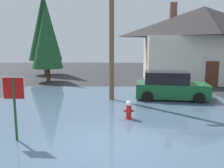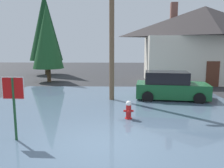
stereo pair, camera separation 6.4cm
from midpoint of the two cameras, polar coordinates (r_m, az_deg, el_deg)
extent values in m
cube|color=#2D2D30|center=(7.54, -2.01, -15.24)|extent=(80.00, 80.00, 0.10)
cube|color=#4C6075|center=(11.17, -0.31, -6.62)|extent=(13.26, 13.44, 0.07)
cylinder|color=#1E4C28|center=(8.00, -22.83, -6.08)|extent=(0.08, 0.08, 2.12)
cube|color=white|center=(7.85, -23.15, -0.95)|extent=(0.71, 0.05, 0.71)
cube|color=red|center=(7.85, -23.15, -0.95)|extent=(0.67, 0.05, 0.67)
cylinder|color=red|center=(9.88, 4.29, -8.67)|extent=(0.30, 0.30, 0.10)
cylinder|color=red|center=(9.79, 4.31, -6.83)|extent=(0.22, 0.22, 0.56)
sphere|color=white|center=(9.70, 4.34, -4.87)|extent=(0.24, 0.24, 0.24)
cylinder|color=red|center=(9.77, 3.36, -6.68)|extent=(0.10, 0.09, 0.09)
cylinder|color=red|center=(9.79, 5.27, -6.67)|extent=(0.10, 0.09, 0.09)
cylinder|color=red|center=(9.62, 4.36, -6.94)|extent=(0.11, 0.10, 0.11)
cylinder|color=brown|center=(13.09, 0.08, 13.77)|extent=(0.28, 0.28, 8.26)
cube|color=silver|center=(22.24, 21.55, 5.71)|extent=(10.19, 6.03, 4.00)
pyramid|color=#332D2D|center=(22.33, 22.05, 14.18)|extent=(11.01, 6.51, 2.60)
cube|color=brown|center=(22.77, 15.15, 16.05)|extent=(0.63, 0.63, 2.34)
cube|color=#592D1E|center=(19.67, 23.79, 2.29)|extent=(1.00, 0.11, 2.00)
cube|color=#195B2D|center=(13.94, 14.72, -1.44)|extent=(4.28, 2.41, 0.82)
cube|color=black|center=(13.80, 13.50, 1.63)|extent=(2.64, 1.97, 0.67)
cylinder|color=black|center=(15.10, 19.57, -1.90)|extent=(0.66, 0.30, 0.64)
cylinder|color=black|center=(13.29, 21.01, -3.43)|extent=(0.66, 0.30, 0.64)
cylinder|color=black|center=(14.84, 9.01, -1.67)|extent=(0.66, 0.30, 0.64)
cylinder|color=black|center=(13.00, 8.99, -3.20)|extent=(0.66, 0.30, 0.64)
cylinder|color=#4C3823|center=(21.39, -15.30, 2.17)|extent=(0.34, 0.34, 1.22)
cone|color=#1E5128|center=(21.27, -15.68, 11.25)|extent=(2.70, 2.70, 5.54)
cylinder|color=#4C3823|center=(27.15, -15.78, 3.99)|extent=(0.45, 0.45, 1.63)
cone|color=#143D1E|center=(27.15, -16.20, 13.57)|extent=(3.63, 3.63, 7.44)
camera|label=1|loc=(0.03, -89.84, 0.03)|focal=36.82mm
camera|label=2|loc=(0.03, 90.16, -0.03)|focal=36.82mm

